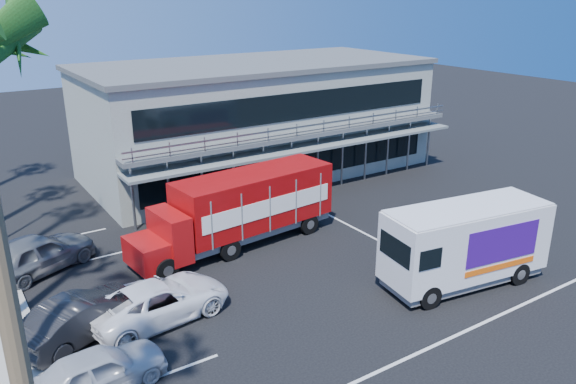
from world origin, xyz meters
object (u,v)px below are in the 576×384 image
red_truck (242,207)px  parked_car_b (83,316)px  parked_car_a (98,370)px  white_van (465,243)px

red_truck → parked_car_b: (-8.42, -3.73, -1.11)m
red_truck → parked_car_a: size_ratio=2.53×
parked_car_a → white_van: bearing=-101.5°
white_van → red_truck: bearing=132.7°
red_truck → white_van: bearing=-61.7°
red_truck → parked_car_b: bearing=-162.0°
parked_car_b → white_van: bearing=-131.9°
white_van → parked_car_b: bearing=170.2°
parked_car_b → red_truck: bearing=-89.7°
red_truck → parked_car_a: 11.25m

